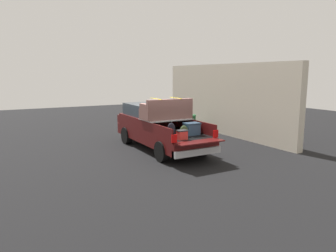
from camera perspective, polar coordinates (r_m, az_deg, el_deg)
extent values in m
plane|color=black|center=(13.54, -1.23, -4.23)|extent=(40.00, 40.00, 0.00)
cube|color=#470F0F|center=(13.41, -1.24, -1.71)|extent=(5.50, 1.92, 0.48)
cube|color=black|center=(12.33, 1.35, -1.45)|extent=(2.80, 1.80, 0.04)
cube|color=#470F0F|center=(11.85, -2.53, -0.77)|extent=(2.80, 0.06, 0.50)
cube|color=#470F0F|center=(12.78, 4.96, -0.05)|extent=(2.80, 0.06, 0.50)
cube|color=#470F0F|center=(13.47, -1.58, 0.47)|extent=(0.06, 1.80, 0.50)
cube|color=#470F0F|center=(10.95, 5.78, -2.89)|extent=(0.55, 1.80, 0.04)
cube|color=#B2B2B7|center=(12.91, -0.38, 1.29)|extent=(1.25, 1.92, 0.04)
cube|color=#470F0F|center=(14.52, -3.73, 1.10)|extent=(2.30, 1.92, 0.50)
cube|color=#2D3842|center=(14.37, -3.58, 3.07)|extent=(1.94, 1.76, 0.52)
cube|color=#470F0F|center=(15.75, -5.82, 1.50)|extent=(0.40, 1.82, 0.38)
cube|color=#B2B2B7|center=(11.16, 5.29, -4.67)|extent=(0.24, 1.92, 0.24)
cube|color=red|center=(10.66, 1.12, -2.30)|extent=(0.06, 0.20, 0.28)
cube|color=red|center=(11.63, 8.65, -1.42)|extent=(0.06, 0.20, 0.28)
cylinder|color=black|center=(14.66, -7.48, -1.71)|extent=(0.77, 0.30, 0.77)
cylinder|color=black|center=(15.38, -1.37, -1.11)|extent=(0.77, 0.30, 0.77)
cylinder|color=black|center=(11.55, -1.06, -4.66)|extent=(0.77, 0.30, 0.77)
cylinder|color=black|center=(12.44, 6.13, -3.68)|extent=(0.77, 0.30, 0.77)
cube|color=#335170|center=(12.05, 4.35, -0.62)|extent=(0.40, 0.55, 0.42)
cube|color=#23394E|center=(12.02, 4.36, 0.47)|extent=(0.44, 0.59, 0.05)
ellipsoid|color=#384728|center=(11.66, 2.90, -0.94)|extent=(0.20, 0.34, 0.42)
ellipsoid|color=#384728|center=(11.58, 3.18, -1.33)|extent=(0.09, 0.24, 0.19)
ellipsoid|color=black|center=(11.71, 0.58, -0.66)|extent=(0.20, 0.33, 0.51)
ellipsoid|color=black|center=(11.63, 0.85, -1.11)|extent=(0.09, 0.23, 0.23)
cube|color=red|center=(11.18, 2.55, -1.70)|extent=(0.26, 0.34, 0.30)
cube|color=#262628|center=(11.15, 2.56, -0.84)|extent=(0.28, 0.36, 0.04)
cube|color=brown|center=(12.88, -0.38, 2.31)|extent=(0.88, 2.04, 0.42)
cube|color=brown|center=(12.53, 0.40, 3.99)|extent=(0.16, 2.04, 0.40)
cube|color=brown|center=(12.48, -4.21, 3.53)|extent=(0.64, 0.20, 0.22)
cube|color=brown|center=(13.35, 3.00, 3.92)|extent=(0.64, 0.20, 0.22)
cube|color=yellow|center=(12.61, -2.22, 4.98)|extent=(0.98, 0.03, 0.02)
cube|color=yellow|center=(13.05, 1.40, 5.13)|extent=(0.98, 0.03, 0.02)
cube|color=beige|center=(17.20, 9.84, 4.83)|extent=(10.15, 0.36, 3.72)
cylinder|color=#1E592D|center=(17.38, 4.11, 0.30)|extent=(0.56, 0.56, 0.90)
cylinder|color=#1E592D|center=(17.31, 4.13, 1.90)|extent=(0.60, 0.60, 0.08)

